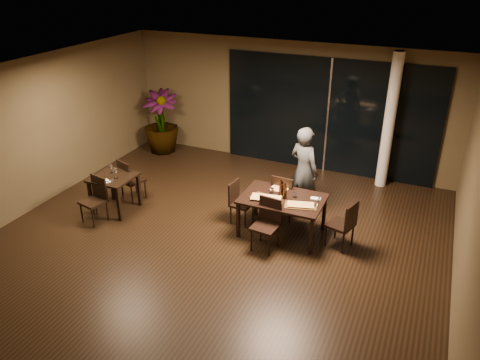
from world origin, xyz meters
name	(u,v)px	position (x,y,z in m)	size (l,w,h in m)	color
ground	(215,242)	(0.00, 0.00, 0.00)	(8.00, 8.00, 0.00)	black
wall_back	(289,104)	(0.00, 4.05, 1.50)	(8.00, 0.10, 3.00)	brown
wall_front	(26,325)	(0.00, -4.05, 1.50)	(8.00, 0.10, 3.00)	brown
wall_left	(32,134)	(-4.05, 0.00, 1.50)	(0.10, 8.00, 3.00)	brown
wall_right	(476,217)	(4.05, 0.00, 1.50)	(0.10, 8.00, 3.00)	brown
ceiling	(210,78)	(0.00, 0.00, 3.02)	(8.00, 8.00, 0.04)	white
window_panel	(328,116)	(1.00, 3.96, 1.35)	(5.00, 0.06, 2.70)	black
column	(389,122)	(2.40, 3.65, 1.50)	(0.24, 0.24, 3.00)	white
main_table	(283,201)	(1.00, 0.80, 0.68)	(1.50, 1.00, 0.75)	black
side_table	(114,182)	(-2.40, 0.30, 0.62)	(0.80, 0.80, 0.75)	black
chair_main_far	(284,195)	(0.85, 1.32, 0.53)	(0.47, 0.47, 0.95)	black
chair_main_near	(267,221)	(0.91, 0.27, 0.52)	(0.48, 0.48, 0.93)	black
chair_main_left	(239,200)	(0.09, 0.88, 0.47)	(0.42, 0.42, 0.84)	black
chair_main_right	(345,223)	(2.16, 0.79, 0.51)	(0.52, 0.52, 0.91)	black
chair_side_far	(129,178)	(-2.37, 0.77, 0.51)	(0.54, 0.54, 0.92)	black
chair_side_near	(96,197)	(-2.48, -0.18, 0.51)	(0.50, 0.50, 0.91)	black
diner	(304,171)	(1.10, 1.77, 0.90)	(0.61, 0.41, 1.81)	#2E3133
potted_plant	(161,122)	(-3.24, 3.39, 0.82)	(0.89, 0.89, 1.63)	#1A4617
pizza_board_left	(266,199)	(0.74, 0.63, 0.76)	(0.56, 0.28, 0.01)	#422315
pizza_board_right	(301,206)	(1.39, 0.63, 0.76)	(0.56, 0.28, 0.01)	#472F16
oblong_pizza_left	(266,198)	(0.74, 0.63, 0.77)	(0.52, 0.24, 0.02)	maroon
oblong_pizza_right	(301,205)	(1.39, 0.63, 0.77)	(0.45, 0.21, 0.02)	maroon
round_pizza	(280,188)	(0.83, 1.12, 0.76)	(0.32, 0.32, 0.01)	#AD2513
bottle_a	(281,188)	(0.94, 0.85, 0.92)	(0.07, 0.07, 0.33)	black
bottle_b	(285,191)	(1.04, 0.80, 0.90)	(0.07, 0.07, 0.31)	black
bottle_c	(283,189)	(0.97, 0.87, 0.90)	(0.06, 0.06, 0.29)	black
tumbler_left	(272,190)	(0.75, 0.91, 0.80)	(0.08, 0.08, 0.09)	white
tumbler_right	(295,195)	(1.19, 0.92, 0.79)	(0.07, 0.07, 0.09)	white
napkin_near	(312,205)	(1.57, 0.75, 0.76)	(0.18, 0.10, 0.01)	silver
napkin_far	(316,199)	(1.56, 1.00, 0.76)	(0.18, 0.10, 0.01)	white
wine_glass_a	(111,169)	(-2.53, 0.43, 0.83)	(0.07, 0.07, 0.17)	white
wine_glass_b	(116,173)	(-2.30, 0.27, 0.85)	(0.09, 0.09, 0.20)	white
side_napkin	(106,181)	(-2.38, 0.06, 0.76)	(0.18, 0.11, 0.01)	white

